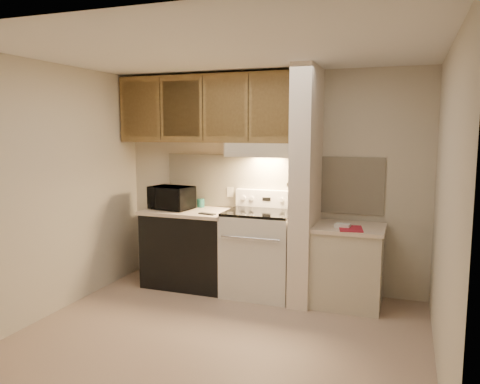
% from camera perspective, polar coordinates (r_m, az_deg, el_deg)
% --- Properties ---
extents(floor, '(3.60, 3.60, 0.00)m').
position_cam_1_polar(floor, '(4.44, -2.26, -17.01)').
color(floor, tan).
rests_on(floor, ground).
extents(ceiling, '(3.60, 3.60, 0.00)m').
position_cam_1_polar(ceiling, '(4.08, -2.45, 16.80)').
color(ceiling, white).
rests_on(ceiling, wall_back).
extents(wall_back, '(3.60, 2.50, 0.02)m').
position_cam_1_polar(wall_back, '(5.48, 3.57, 1.35)').
color(wall_back, beige).
rests_on(wall_back, floor).
extents(wall_left, '(0.02, 3.00, 2.50)m').
position_cam_1_polar(wall_left, '(5.03, -21.70, 0.26)').
color(wall_left, beige).
rests_on(wall_left, floor).
extents(wall_right, '(0.02, 3.00, 2.50)m').
position_cam_1_polar(wall_right, '(3.79, 23.76, -2.11)').
color(wall_right, beige).
rests_on(wall_right, floor).
extents(backsplash, '(2.60, 0.02, 0.63)m').
position_cam_1_polar(backsplash, '(5.47, 3.53, 1.18)').
color(backsplash, '#EDE3C6').
rests_on(backsplash, wall_back).
extents(range_body, '(0.76, 0.65, 0.92)m').
position_cam_1_polar(range_body, '(5.30, 2.44, -7.55)').
color(range_body, silver).
rests_on(range_body, floor).
extents(oven_window, '(0.50, 0.01, 0.30)m').
position_cam_1_polar(oven_window, '(5.00, 1.35, -8.01)').
color(oven_window, black).
rests_on(oven_window, range_body).
extents(oven_handle, '(0.65, 0.02, 0.02)m').
position_cam_1_polar(oven_handle, '(4.91, 1.22, -5.65)').
color(oven_handle, silver).
rests_on(oven_handle, range_body).
extents(cooktop, '(0.74, 0.64, 0.03)m').
position_cam_1_polar(cooktop, '(5.20, 2.47, -2.49)').
color(cooktop, black).
rests_on(cooktop, range_body).
extents(range_backguard, '(0.76, 0.08, 0.20)m').
position_cam_1_polar(range_backguard, '(5.45, 3.38, -0.81)').
color(range_backguard, silver).
rests_on(range_backguard, range_body).
extents(range_display, '(0.10, 0.01, 0.04)m').
position_cam_1_polar(range_display, '(5.41, 3.25, -0.87)').
color(range_display, black).
rests_on(range_display, range_backguard).
extents(range_knob_left_outer, '(0.05, 0.02, 0.05)m').
position_cam_1_polar(range_knob_left_outer, '(5.49, 0.44, -0.73)').
color(range_knob_left_outer, silver).
rests_on(range_knob_left_outer, range_backguard).
extents(range_knob_left_inner, '(0.05, 0.02, 0.05)m').
position_cam_1_polar(range_knob_left_inner, '(5.46, 1.43, -0.78)').
color(range_knob_left_inner, silver).
rests_on(range_knob_left_inner, range_backguard).
extents(range_knob_right_inner, '(0.05, 0.02, 0.05)m').
position_cam_1_polar(range_knob_right_inner, '(5.36, 5.08, -0.97)').
color(range_knob_right_inner, silver).
rests_on(range_knob_right_inner, range_backguard).
extents(range_knob_right_outer, '(0.05, 0.02, 0.05)m').
position_cam_1_polar(range_knob_right_outer, '(5.34, 6.12, -1.02)').
color(range_knob_right_outer, silver).
rests_on(range_knob_right_outer, range_backguard).
extents(dishwasher_front, '(1.00, 0.63, 0.87)m').
position_cam_1_polar(dishwasher_front, '(5.64, -6.16, -6.94)').
color(dishwasher_front, black).
rests_on(dishwasher_front, floor).
extents(left_countertop, '(1.04, 0.67, 0.04)m').
position_cam_1_polar(left_countertop, '(5.54, -6.23, -2.38)').
color(left_countertop, beige).
rests_on(left_countertop, dishwasher_front).
extents(spoon_rest, '(0.21, 0.10, 0.01)m').
position_cam_1_polar(spoon_rest, '(5.22, -4.03, -2.67)').
color(spoon_rest, black).
rests_on(spoon_rest, left_countertop).
extents(teal_jar, '(0.10, 0.10, 0.10)m').
position_cam_1_polar(teal_jar, '(5.70, -4.82, -1.35)').
color(teal_jar, '#1F6057').
rests_on(teal_jar, left_countertop).
extents(outlet, '(0.08, 0.01, 0.12)m').
position_cam_1_polar(outlet, '(5.63, -1.21, -0.01)').
color(outlet, beige).
rests_on(outlet, backsplash).
extents(microwave, '(0.54, 0.40, 0.27)m').
position_cam_1_polar(microwave, '(5.60, -8.37, -0.70)').
color(microwave, black).
rests_on(microwave, left_countertop).
extents(partition_pillar, '(0.22, 0.70, 2.50)m').
position_cam_1_polar(partition_pillar, '(5.02, 8.04, 0.71)').
color(partition_pillar, '#F5E3D0').
rests_on(partition_pillar, floor).
extents(pillar_trim, '(0.01, 0.70, 0.04)m').
position_cam_1_polar(pillar_trim, '(5.04, 6.76, 1.33)').
color(pillar_trim, brown).
rests_on(pillar_trim, partition_pillar).
extents(knife_strip, '(0.02, 0.42, 0.04)m').
position_cam_1_polar(knife_strip, '(4.99, 6.57, 1.50)').
color(knife_strip, black).
rests_on(knife_strip, partition_pillar).
extents(knife_blade_a, '(0.01, 0.03, 0.16)m').
position_cam_1_polar(knife_blade_a, '(4.84, 5.95, 0.13)').
color(knife_blade_a, silver).
rests_on(knife_blade_a, knife_strip).
extents(knife_handle_a, '(0.02, 0.02, 0.10)m').
position_cam_1_polar(knife_handle_a, '(4.84, 6.01, 1.91)').
color(knife_handle_a, black).
rests_on(knife_handle_a, knife_strip).
extents(knife_blade_b, '(0.01, 0.04, 0.18)m').
position_cam_1_polar(knife_blade_b, '(4.92, 6.18, 0.13)').
color(knife_blade_b, silver).
rests_on(knife_blade_b, knife_strip).
extents(knife_handle_b, '(0.02, 0.02, 0.10)m').
position_cam_1_polar(knife_handle_b, '(4.91, 6.21, 1.99)').
color(knife_handle_b, black).
rests_on(knife_handle_b, knife_strip).
extents(knife_blade_c, '(0.01, 0.04, 0.20)m').
position_cam_1_polar(knife_blade_c, '(5.01, 6.42, 0.14)').
color(knife_blade_c, silver).
rests_on(knife_blade_c, knife_strip).
extents(knife_handle_c, '(0.02, 0.02, 0.10)m').
position_cam_1_polar(knife_handle_c, '(5.00, 6.47, 2.09)').
color(knife_handle_c, black).
rests_on(knife_handle_c, knife_strip).
extents(knife_blade_d, '(0.01, 0.04, 0.16)m').
position_cam_1_polar(knife_blade_d, '(5.07, 6.60, 0.46)').
color(knife_blade_d, silver).
rests_on(knife_blade_d, knife_strip).
extents(knife_handle_d, '(0.02, 0.02, 0.10)m').
position_cam_1_polar(knife_handle_d, '(5.07, 6.66, 2.16)').
color(knife_handle_d, black).
rests_on(knife_handle_d, knife_strip).
extents(knife_blade_e, '(0.01, 0.04, 0.18)m').
position_cam_1_polar(knife_blade_e, '(5.15, 6.80, 0.46)').
color(knife_blade_e, silver).
rests_on(knife_blade_e, knife_strip).
extents(knife_handle_e, '(0.02, 0.02, 0.10)m').
position_cam_1_polar(knife_handle_e, '(5.14, 6.85, 2.24)').
color(knife_handle_e, black).
rests_on(knife_handle_e, knife_strip).
extents(oven_mitt, '(0.03, 0.09, 0.21)m').
position_cam_1_polar(oven_mitt, '(5.23, 6.98, -0.26)').
color(oven_mitt, gray).
rests_on(oven_mitt, partition_pillar).
extents(right_cab_base, '(0.70, 0.60, 0.81)m').
position_cam_1_polar(right_cab_base, '(5.12, 12.97, -8.94)').
color(right_cab_base, beige).
rests_on(right_cab_base, floor).
extents(right_countertop, '(0.74, 0.64, 0.04)m').
position_cam_1_polar(right_countertop, '(5.02, 13.11, -4.28)').
color(right_countertop, beige).
rests_on(right_countertop, right_cab_base).
extents(red_folder, '(0.28, 0.35, 0.01)m').
position_cam_1_polar(red_folder, '(4.86, 13.35, -4.37)').
color(red_folder, maroon).
rests_on(red_folder, right_countertop).
extents(white_box, '(0.16, 0.12, 0.04)m').
position_cam_1_polar(white_box, '(4.92, 12.41, -4.03)').
color(white_box, white).
rests_on(white_box, right_countertop).
extents(range_hood, '(0.78, 0.44, 0.15)m').
position_cam_1_polar(range_hood, '(5.24, 2.93, 5.18)').
color(range_hood, beige).
rests_on(range_hood, upper_cabinets).
extents(hood_lip, '(0.78, 0.04, 0.06)m').
position_cam_1_polar(hood_lip, '(5.05, 2.23, 4.57)').
color(hood_lip, beige).
rests_on(hood_lip, range_hood).
extents(upper_cabinets, '(2.18, 0.33, 0.77)m').
position_cam_1_polar(upper_cabinets, '(5.53, -3.87, 10.07)').
color(upper_cabinets, brown).
rests_on(upper_cabinets, wall_back).
extents(cab_door_a, '(0.46, 0.01, 0.63)m').
position_cam_1_polar(cab_door_a, '(5.76, -12.10, 9.82)').
color(cab_door_a, brown).
rests_on(cab_door_a, upper_cabinets).
extents(cab_gap_a, '(0.01, 0.01, 0.73)m').
position_cam_1_polar(cab_gap_a, '(5.62, -9.71, 9.93)').
color(cab_gap_a, black).
rests_on(cab_gap_a, upper_cabinets).
extents(cab_door_b, '(0.46, 0.01, 0.63)m').
position_cam_1_polar(cab_door_b, '(5.50, -7.19, 10.04)').
color(cab_door_b, brown).
rests_on(cab_door_b, upper_cabinets).
extents(cab_gap_b, '(0.01, 0.01, 0.73)m').
position_cam_1_polar(cab_gap_b, '(5.38, -4.57, 10.13)').
color(cab_gap_b, black).
rests_on(cab_gap_b, upper_cabinets).
extents(cab_door_c, '(0.46, 0.01, 0.63)m').
position_cam_1_polar(cab_door_c, '(5.27, -1.82, 10.20)').
color(cab_door_c, brown).
rests_on(cab_door_c, upper_cabinets).
extents(cab_gap_c, '(0.01, 0.01, 0.73)m').
position_cam_1_polar(cab_gap_c, '(5.18, 1.02, 10.25)').
color(cab_gap_c, black).
rests_on(cab_gap_c, upper_cabinets).
extents(cab_door_d, '(0.46, 0.01, 0.63)m').
position_cam_1_polar(cab_door_d, '(5.10, 3.97, 10.27)').
color(cab_door_d, brown).
rests_on(cab_door_d, upper_cabinets).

